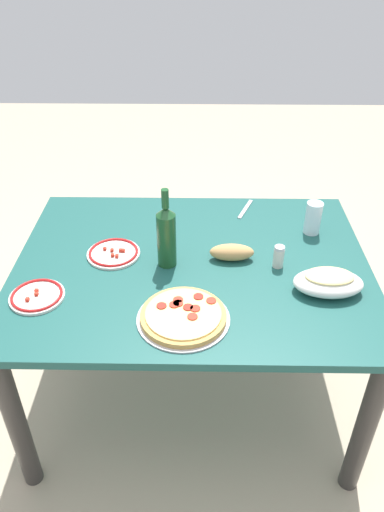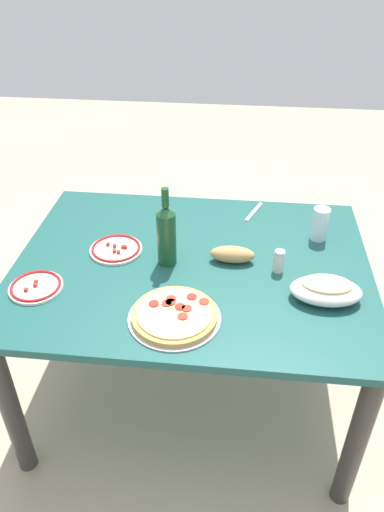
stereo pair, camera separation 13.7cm
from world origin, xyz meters
name	(u,v)px [view 2 (the right image)]	position (x,y,z in m)	size (l,w,h in m)	color
ground_plane	(192,388)	(0.00, 0.00, 0.00)	(8.00, 8.00, 0.00)	tan
dining_table	(192,284)	(0.00, 0.00, 0.61)	(1.32, 1.01, 0.71)	#194C47
pepperoni_pizza	(174,315)	(0.02, 0.31, 0.72)	(0.30, 0.30, 0.03)	#B7B7BC
baked_pasta_dish	(326,289)	(-0.47, 0.16, 0.75)	(0.24, 0.15, 0.08)	white
wine_bottle	(166,234)	(0.09, 0.01, 0.84)	(0.07, 0.07, 0.31)	#194723
water_glass	(320,224)	(-0.48, -0.22, 0.78)	(0.07, 0.07, 0.14)	silver
side_plate_near	(116,249)	(0.30, -0.05, 0.72)	(0.20, 0.20, 0.02)	white
side_plate_far	(36,287)	(0.52, 0.21, 0.72)	(0.19, 0.19, 0.02)	white
bread_loaf	(232,254)	(-0.15, -0.02, 0.74)	(0.17, 0.07, 0.06)	tan
spice_shaker	(279,261)	(-0.32, 0.02, 0.75)	(0.04, 0.04, 0.09)	silver
fork_right	(254,212)	(-0.23, -0.40, 0.71)	(0.17, 0.02, 0.01)	#B7B7BC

